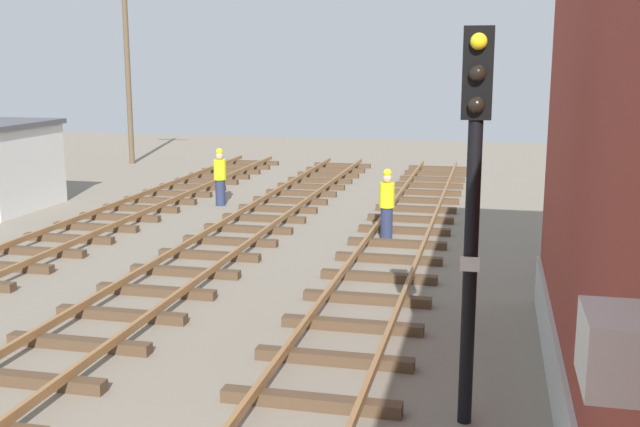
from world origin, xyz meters
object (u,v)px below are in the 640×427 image
at_px(signal_mast, 474,182).
at_px(utility_pole_far, 128,73).
at_px(track_worker_distant, 220,177).
at_px(track_worker_foreground, 387,204).

distance_m(signal_mast, utility_pole_far, 27.70).
xyz_separation_m(signal_mast, track_worker_distant, (-8.36, 13.74, -2.25)).
height_order(signal_mast, utility_pole_far, utility_pole_far).
bearing_deg(track_worker_foreground, utility_pole_far, 137.19).
bearing_deg(track_worker_distant, signal_mast, -58.67).
relative_size(signal_mast, track_worker_foreground, 2.69).
xyz_separation_m(track_worker_foreground, track_worker_distant, (-5.92, 3.54, 0.00)).
distance_m(signal_mast, track_worker_foreground, 10.72).
bearing_deg(utility_pole_far, signal_mast, -54.94).
distance_m(utility_pole_far, track_worker_distant, 12.10).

